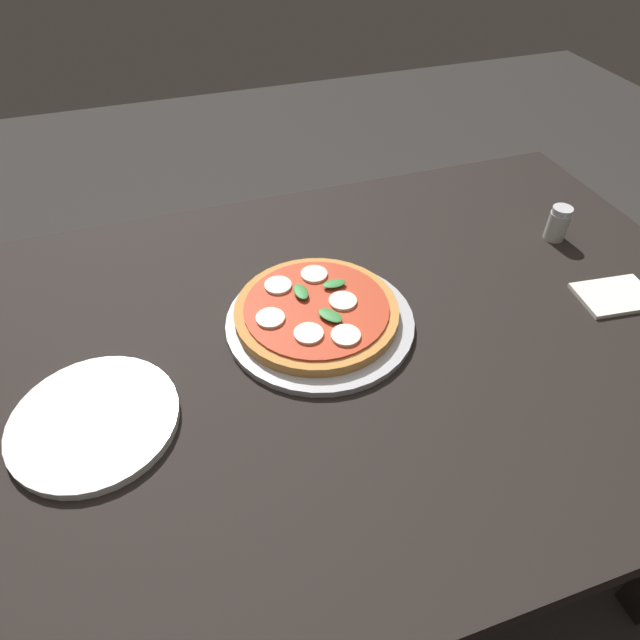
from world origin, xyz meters
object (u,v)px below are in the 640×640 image
at_px(serving_tray, 320,322).
at_px(plate_white, 94,421).
at_px(dining_table, 299,382).
at_px(napkin, 615,296).
at_px(pepper_shaker, 558,223).
at_px(pizza, 316,311).

bearing_deg(serving_tray, plate_white, 14.38).
relative_size(serving_tray, plate_white, 1.34).
distance_m(dining_table, napkin, 0.58).
xyz_separation_m(dining_table, plate_white, (0.31, 0.06, 0.10)).
bearing_deg(napkin, pepper_shaker, -92.55).
bearing_deg(napkin, pizza, -11.72).
distance_m(serving_tray, plate_white, 0.37).
height_order(dining_table, pepper_shaker, pepper_shaker).
relative_size(dining_table, plate_white, 6.58).
xyz_separation_m(dining_table, pizza, (-0.05, -0.05, 0.11)).
height_order(dining_table, serving_tray, serving_tray).
height_order(pizza, napkin, pizza).
distance_m(plate_white, napkin, 0.88).
xyz_separation_m(serving_tray, napkin, (-0.51, 0.10, -0.00)).
bearing_deg(serving_tray, pizza, -69.18).
bearing_deg(dining_table, pepper_shaker, -167.34).
height_order(dining_table, pizza, pizza).
bearing_deg(pizza, dining_table, 45.04).
bearing_deg(pepper_shaker, plate_white, 11.77).
distance_m(dining_table, serving_tray, 0.11).
height_order(serving_tray, plate_white, plate_white).
relative_size(pizza, plate_white, 1.17).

